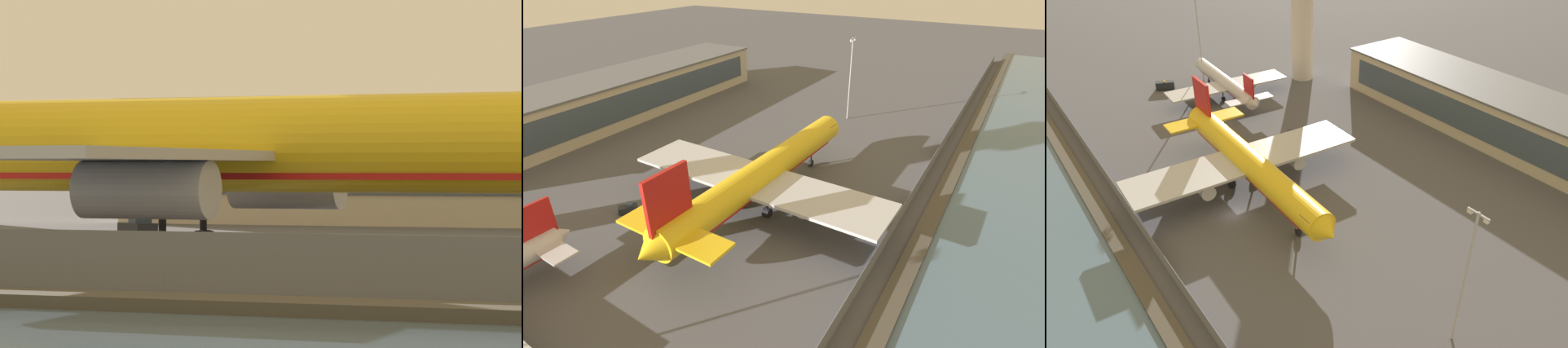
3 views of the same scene
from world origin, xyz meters
TOP-DOWN VIEW (x-y plane):
  - ground_plane at (0.00, 0.00)m, footprint 500.00×500.00m
  - shoreline_seawall at (0.00, -20.50)m, footprint 320.00×3.00m
  - perimeter_fence at (0.00, -16.00)m, footprint 280.00×0.10m
  - cargo_jet_yellow at (-6.18, 6.97)m, footprint 55.97×47.82m
  - passenger_jet_silver at (-50.90, 24.82)m, footprint 39.28×33.87m
  - baggage_tug at (-20.23, 25.97)m, footprint 3.49×3.26m
  - ops_van at (-66.17, 12.66)m, footprint 3.86×5.61m
  - terminal_building at (12.35, 66.87)m, footprint 98.75×18.87m
  - apron_light_mast_apron_west at (43.16, 11.13)m, footprint 3.20×0.40m
  - apron_light_mast_apron_east at (-65.95, 24.85)m, footprint 3.20×0.40m

SIDE VIEW (x-z plane):
  - ground_plane at x=0.00m, z-range 0.00..0.00m
  - shoreline_seawall at x=0.00m, z-range 0.00..0.50m
  - baggage_tug at x=-20.23m, z-range -0.09..1.71m
  - ops_van at x=-66.17m, z-range 0.04..2.52m
  - perimeter_fence at x=0.00m, z-range 0.00..2.65m
  - passenger_jet_silver at x=-50.90m, z-range -1.30..9.64m
  - terminal_building at x=12.35m, z-range 0.01..11.66m
  - cargo_jet_yellow at x=-6.18m, z-range -1.93..14.40m
  - apron_light_mast_apron_west at x=43.16m, z-range 1.29..22.93m
  - apron_light_mast_apron_east at x=-65.95m, z-range 1.32..26.36m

